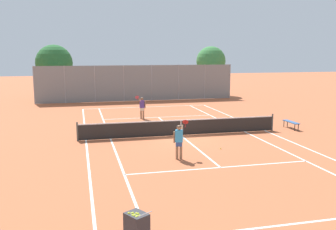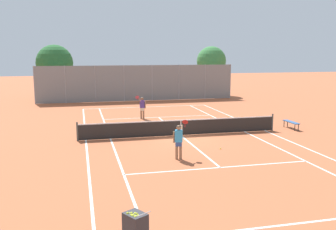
{
  "view_description": "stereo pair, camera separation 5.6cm",
  "coord_description": "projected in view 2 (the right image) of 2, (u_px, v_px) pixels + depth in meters",
  "views": [
    {
      "loc": [
        -5.79,
        -20.87,
        4.9
      ],
      "look_at": [
        -0.42,
        1.5,
        1.0
      ],
      "focal_mm": 40.0,
      "sensor_mm": 36.0,
      "label": 1
    },
    {
      "loc": [
        -5.74,
        -20.88,
        4.9
      ],
      "look_at": [
        -0.42,
        1.5,
        1.0
      ],
      "focal_mm": 40.0,
      "sensor_mm": 36.0,
      "label": 2
    }
  ],
  "objects": [
    {
      "name": "player_far_left",
      "position": [
        142.0,
        106.0,
        27.52
      ],
      "size": [
        0.84,
        0.69,
        1.77
      ],
      "color": "#936B4C",
      "rests_on": "ground"
    },
    {
      "name": "tree_behind_left",
      "position": [
        54.0,
        64.0,
        38.54
      ],
      "size": [
        3.76,
        3.76,
        5.63
      ],
      "color": "brown",
      "rests_on": "ground"
    },
    {
      "name": "player_near_side",
      "position": [
        179.0,
        140.0,
        17.12
      ],
      "size": [
        0.83,
        0.69,
        1.77
      ],
      "color": "#936B4C",
      "rests_on": "ground"
    },
    {
      "name": "loose_tennis_ball_1",
      "position": [
        220.0,
        149.0,
        19.03
      ],
      "size": [
        0.07,
        0.07,
        0.07
      ],
      "primitive_type": "sphere",
      "color": "#D1DB33",
      "rests_on": "ground"
    },
    {
      "name": "tree_behind_right",
      "position": [
        212.0,
        62.0,
        42.28
      ],
      "size": [
        3.31,
        3.31,
        5.51
      ],
      "color": "brown",
      "rests_on": "ground"
    },
    {
      "name": "court_line_markings",
      "position": [
        181.0,
        135.0,
        22.16
      ],
      "size": [
        11.1,
        23.9,
        0.01
      ],
      "color": "silver",
      "rests_on": "ground"
    },
    {
      "name": "ground_plane",
      "position": [
        181.0,
        135.0,
        22.16
      ],
      "size": [
        120.0,
        120.0,
        0.0
      ],
      "primitive_type": "plane",
      "color": "#B25B38"
    },
    {
      "name": "loose_tennis_ball_0",
      "position": [
        228.0,
        117.0,
        28.31
      ],
      "size": [
        0.07,
        0.07,
        0.07
      ],
      "primitive_type": "sphere",
      "color": "#D1DB33",
      "rests_on": "ground"
    },
    {
      "name": "tennis_net",
      "position": [
        181.0,
        127.0,
        22.07
      ],
      "size": [
        12.0,
        0.1,
        1.07
      ],
      "color": "#474C47",
      "rests_on": "ground"
    },
    {
      "name": "back_fence",
      "position": [
        138.0,
        83.0,
        37.4
      ],
      "size": [
        19.82,
        0.08,
        3.59
      ],
      "color": "gray",
      "rests_on": "ground"
    },
    {
      "name": "courtside_bench",
      "position": [
        291.0,
        122.0,
        24.03
      ],
      "size": [
        0.36,
        1.5,
        0.47
      ],
      "color": "#33598C",
      "rests_on": "ground"
    },
    {
      "name": "ball_cart",
      "position": [
        135.0,
        225.0,
        9.53
      ],
      "size": [
        0.72,
        0.77,
        0.96
      ],
      "color": "#2D2D33",
      "rests_on": "ground"
    }
  ]
}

